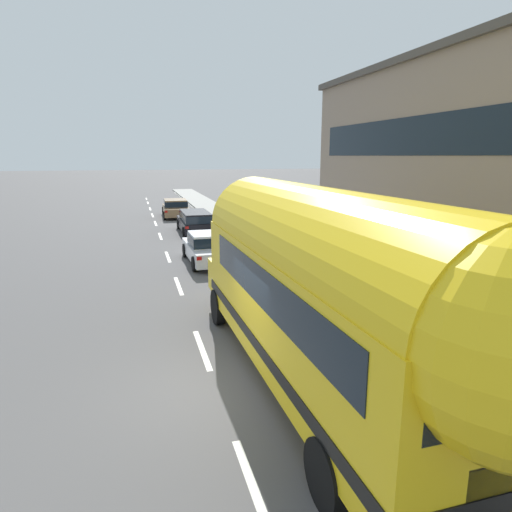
{
  "coord_description": "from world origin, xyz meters",
  "views": [
    {
      "loc": [
        -1.43,
        -8.27,
        4.69
      ],
      "look_at": [
        1.78,
        3.4,
        1.97
      ],
      "focal_mm": 31.31,
      "sensor_mm": 36.0,
      "label": 1
    }
  ],
  "objects_px": {
    "car_second": "(195,220)",
    "car_third": "(176,207)",
    "car_lead": "(210,247)",
    "painted_bus": "(327,286)"
  },
  "relations": [
    {
      "from": "car_second",
      "to": "car_third",
      "type": "bearing_deg",
      "value": 93.22
    },
    {
      "from": "car_lead",
      "to": "car_second",
      "type": "distance_m",
      "value": 8.02
    },
    {
      "from": "painted_bus",
      "to": "car_third",
      "type": "xyz_separation_m",
      "value": [
        -0.24,
        27.94,
        -1.56
      ]
    },
    {
      "from": "painted_bus",
      "to": "car_second",
      "type": "relative_size",
      "value": 2.43
    },
    {
      "from": "painted_bus",
      "to": "car_lead",
      "type": "relative_size",
      "value": 2.72
    },
    {
      "from": "car_second",
      "to": "painted_bus",
      "type": "bearing_deg",
      "value": -90.59
    },
    {
      "from": "painted_bus",
      "to": "car_lead",
      "type": "distance_m",
      "value": 12.04
    },
    {
      "from": "car_second",
      "to": "car_third",
      "type": "distance_m",
      "value": 8.01
    },
    {
      "from": "painted_bus",
      "to": "car_third",
      "type": "bearing_deg",
      "value": 90.5
    },
    {
      "from": "car_third",
      "to": "painted_bus",
      "type": "bearing_deg",
      "value": -89.5
    }
  ]
}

